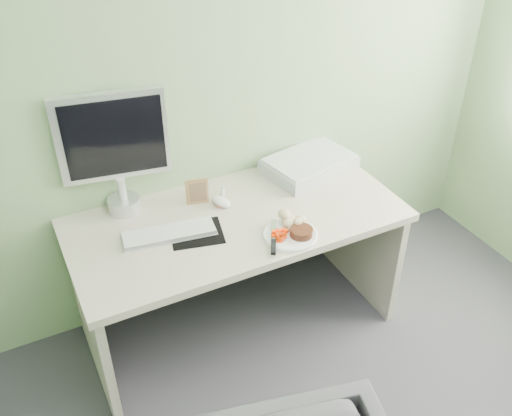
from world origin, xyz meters
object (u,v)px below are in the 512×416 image
desk (237,247)px  scanner (309,165)px  monitor (114,147)px  plate (290,235)px

desk → scanner: 0.61m
desk → scanner: scanner is taller
monitor → desk: bearing=-25.2°
desk → monitor: size_ratio=2.66×
plate → desk: bearing=122.3°
plate → scanner: (0.37, 0.46, 0.03)m
monitor → scanner: bearing=3.3°
plate → monitor: 0.90m
scanner → monitor: size_ratio=0.77×
desk → scanner: size_ratio=3.44×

